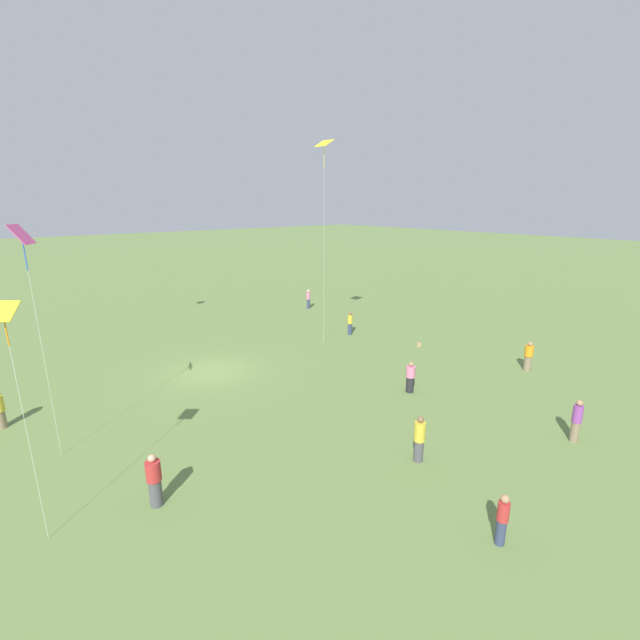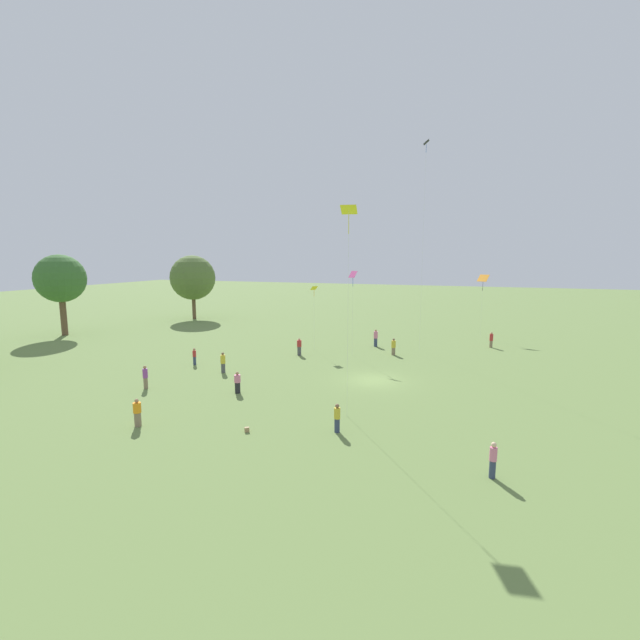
# 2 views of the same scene
# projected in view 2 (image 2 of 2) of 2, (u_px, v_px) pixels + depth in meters

# --- Properties ---
(ground_plane) EXTENTS (240.00, 240.00, 0.00)m
(ground_plane) POSITION_uv_depth(u_px,v_px,m) (374.00, 380.00, 34.69)
(ground_plane) COLOR olive
(tree_2) EXTENTS (6.01, 6.01, 10.23)m
(tree_2) POSITION_uv_depth(u_px,v_px,m) (60.00, 279.00, 53.60)
(tree_2) COLOR brown
(tree_2) RESTS_ON ground_plane
(tree_3) EXTENTS (7.07, 7.07, 10.16)m
(tree_3) POSITION_uv_depth(u_px,v_px,m) (193.00, 278.00, 68.01)
(tree_3) COLOR brown
(tree_3) RESTS_ON ground_plane
(person_0) EXTENTS (0.63, 0.63, 1.92)m
(person_0) POSITION_uv_depth(u_px,v_px,m) (376.00, 338.00, 47.61)
(person_0) COLOR #333D5B
(person_0) RESTS_ON ground_plane
(person_1) EXTENTS (0.53, 0.53, 1.71)m
(person_1) POSITION_uv_depth(u_px,v_px,m) (393.00, 347.00, 43.52)
(person_1) COLOR #847056
(person_1) RESTS_ON ground_plane
(person_2) EXTENTS (0.62, 0.62, 1.69)m
(person_2) POSITION_uv_depth(u_px,v_px,m) (137.00, 413.00, 25.16)
(person_2) COLOR #847056
(person_2) RESTS_ON ground_plane
(person_3) EXTENTS (0.63, 0.63, 1.60)m
(person_3) POSITION_uv_depth(u_px,v_px,m) (237.00, 383.00, 31.33)
(person_3) COLOR #232328
(person_3) RESTS_ON ground_plane
(person_4) EXTENTS (0.53, 0.53, 1.74)m
(person_4) POSITION_uv_depth(u_px,v_px,m) (491.00, 340.00, 47.07)
(person_4) COLOR #847056
(person_4) RESTS_ON ground_plane
(person_5) EXTENTS (0.35, 0.35, 1.58)m
(person_5) POSITION_uv_depth(u_px,v_px,m) (194.00, 356.00, 39.49)
(person_5) COLOR #333D5B
(person_5) RESTS_ON ground_plane
(person_6) EXTENTS (0.51, 0.51, 1.79)m
(person_6) POSITION_uv_depth(u_px,v_px,m) (145.00, 377.00, 32.36)
(person_6) COLOR #847056
(person_6) RESTS_ON ground_plane
(person_7) EXTENTS (0.51, 0.51, 1.79)m
(person_7) POSITION_uv_depth(u_px,v_px,m) (299.00, 347.00, 43.32)
(person_7) COLOR #4C4C51
(person_7) RESTS_ON ground_plane
(person_8) EXTENTS (0.59, 0.59, 1.80)m
(person_8) POSITION_uv_depth(u_px,v_px,m) (223.00, 363.00, 36.81)
(person_8) COLOR #4C4C51
(person_8) RESTS_ON ground_plane
(person_9) EXTENTS (0.49, 0.49, 1.68)m
(person_9) POSITION_uv_depth(u_px,v_px,m) (337.00, 418.00, 24.30)
(person_9) COLOR #333D5B
(person_9) RESTS_ON ground_plane
(person_10) EXTENTS (0.44, 0.44, 1.71)m
(person_10) POSITION_uv_depth(u_px,v_px,m) (493.00, 460.00, 19.24)
(person_10) COLOR #333D5B
(person_10) RESTS_ON ground_plane
(kite_0) EXTENTS (0.82, 0.94, 8.53)m
(kite_0) POSITION_uv_depth(u_px,v_px,m) (353.00, 278.00, 42.34)
(kite_0) COLOR #E54C99
(kite_0) RESTS_ON ground_plane
(kite_1) EXTENTS (0.98, 1.06, 12.90)m
(kite_1) POSITION_uv_depth(u_px,v_px,m) (349.00, 219.00, 25.12)
(kite_1) COLOR yellow
(kite_1) RESTS_ON ground_plane
(kite_2) EXTENTS (0.67, 0.53, 21.40)m
(kite_2) POSITION_uv_depth(u_px,v_px,m) (426.00, 166.00, 42.71)
(kite_2) COLOR black
(kite_2) RESTS_ON ground_plane
(kite_3) EXTENTS (0.83, 0.81, 6.87)m
(kite_3) POSITION_uv_depth(u_px,v_px,m) (314.00, 291.00, 45.02)
(kite_3) COLOR yellow
(kite_3) RESTS_ON ground_plane
(kite_4) EXTENTS (1.34, 1.48, 7.73)m
(kite_4) POSITION_uv_depth(u_px,v_px,m) (483.00, 279.00, 52.84)
(kite_4) COLOR orange
(kite_4) RESTS_ON ground_plane
(picnic_bag_0) EXTENTS (0.30, 0.31, 0.27)m
(picnic_bag_0) POSITION_uv_depth(u_px,v_px,m) (247.00, 430.00, 24.44)
(picnic_bag_0) COLOR #A58459
(picnic_bag_0) RESTS_ON ground_plane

